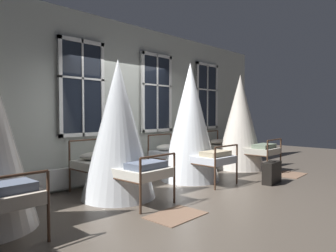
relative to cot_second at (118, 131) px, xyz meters
The scene contains 9 objects.
ground 1.48m from the cot_second, ahead, with size 18.63×18.63×0.00m, color brown.
back_wall_with_windows 1.58m from the cot_second, 50.35° to the left, with size 10.31×0.10×3.36m, color #B2B7AD.
window_bank 1.39m from the cot_second, 47.19° to the left, with size 6.93×0.10×2.75m.
cot_second is the anchor object (origin of this frame).
cot_third 1.93m from the cot_second, ahead, with size 1.26×1.92×2.50m.
cot_fourth 3.90m from the cot_second, ahead, with size 1.26×1.91×2.42m.
rug_second 1.76m from the cot_second, 92.01° to the right, with size 0.80×0.56×0.01m, color brown.
rug_fourth 4.30m from the cot_second, 19.02° to the right, with size 0.80×0.56×0.01m, color brown.
suitcase_dark 3.26m from the cot_second, 27.31° to the right, with size 0.57×0.25×0.47m.
Camera 1 is at (-4.20, -4.08, 1.43)m, focal length 33.43 mm.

